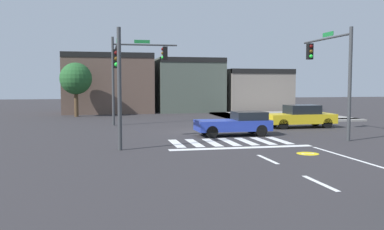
{
  "coord_description": "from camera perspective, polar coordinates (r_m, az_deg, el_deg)",
  "views": [
    {
      "loc": [
        -6.22,
        -24.55,
        2.91
      ],
      "look_at": [
        -0.9,
        0.25,
        1.03
      ],
      "focal_mm": 39.17,
      "sensor_mm": 36.0,
      "label": 1
    }
  ],
  "objects": [
    {
      "name": "ground_plane",
      "position": [
        25.5,
        2.1,
        -2.31
      ],
      "size": [
        120.0,
        120.0,
        0.0
      ],
      "primitive_type": "plane",
      "color": "#302D30"
    },
    {
      "name": "traffic_signal_southeast",
      "position": [
        24.36,
        18.36,
        6.72
      ],
      "size": [
        0.32,
        5.04,
        5.79
      ],
      "rotation": [
        0.0,
        0.0,
        1.57
      ],
      "color": "#383A3D",
      "rests_on": "ground_plane"
    },
    {
      "name": "car_yellow",
      "position": [
        28.86,
        14.55,
        -0.17
      ],
      "size": [
        4.58,
        1.79,
        1.51
      ],
      "color": "gold",
      "rests_on": "ground_plane"
    },
    {
      "name": "storefront_row",
      "position": [
        44.02,
        -3.16,
        4.03
      ],
      "size": [
        23.56,
        6.38,
        5.93
      ],
      "color": "brown",
      "rests_on": "ground_plane"
    },
    {
      "name": "bike_detector_marking",
      "position": [
        18.23,
        15.48,
        -5.09
      ],
      "size": [
        0.93,
        0.93,
        0.01
      ],
      "color": "yellow",
      "rests_on": "ground_plane"
    },
    {
      "name": "curb_corner_northeast",
      "position": [
        37.13,
        11.28,
        -0.22
      ],
      "size": [
        10.0,
        10.6,
        0.15
      ],
      "color": "gray",
      "rests_on": "ground_plane"
    },
    {
      "name": "traffic_signal_southwest",
      "position": [
        20.2,
        -10.07,
        6.2
      ],
      "size": [
        0.32,
        4.75,
        5.36
      ],
      "rotation": [
        0.0,
        0.0,
        1.57
      ],
      "color": "#383A3D",
      "rests_on": "ground_plane"
    },
    {
      "name": "crosswalk_near",
      "position": [
        21.2,
        5.09,
        -3.65
      ],
      "size": [
        5.83,
        2.84,
        0.01
      ],
      "color": "silver",
      "rests_on": "ground_plane"
    },
    {
      "name": "traffic_signal_northwest",
      "position": [
        30.01,
        -7.69,
        6.69
      ],
      "size": [
        4.64,
        0.32,
        6.19
      ],
      "color": "#383A3D",
      "rests_on": "ground_plane"
    },
    {
      "name": "car_blue",
      "position": [
        23.77,
        6.03,
        -1.15
      ],
      "size": [
        4.16,
        1.75,
        1.35
      ],
      "rotation": [
        0.0,
        0.0,
        3.14
      ],
      "color": "#23389E",
      "rests_on": "ground_plane"
    },
    {
      "name": "roadside_tree",
      "position": [
        38.62,
        -15.54,
        4.77
      ],
      "size": [
        2.83,
        2.83,
        4.81
      ],
      "color": "#4C3823",
      "rests_on": "ground_plane"
    },
    {
      "name": "lane_markings",
      "position": [
        14.8,
        18.0,
        -7.29
      ],
      "size": [
        6.8,
        20.25,
        0.01
      ],
      "color": "white",
      "rests_on": "ground_plane"
    }
  ]
}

